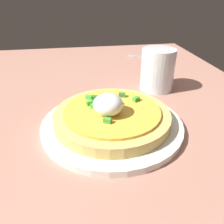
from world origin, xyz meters
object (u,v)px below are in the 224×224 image
(plate, at_px, (112,124))
(pizza, at_px, (112,115))
(cup_far, at_px, (157,71))
(fork, at_px, (140,57))

(plate, relative_size, pizza, 1.23)
(cup_far, distance_m, fork, 0.27)
(fork, bearing_deg, pizza, 86.07)
(pizza, height_order, fork, pizza)
(plate, bearing_deg, fork, -22.21)
(plate, relative_size, cup_far, 2.58)
(pizza, relative_size, cup_far, 2.11)
(plate, relative_size, fork, 2.35)
(plate, xyz_separation_m, fork, (0.42, -0.17, -0.00))
(pizza, height_order, cup_far, cup_far)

